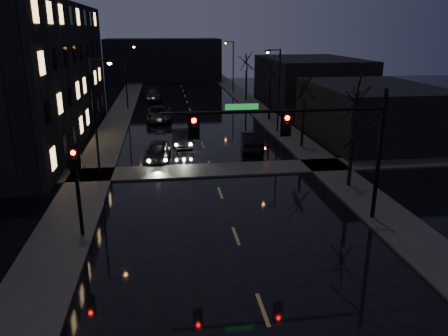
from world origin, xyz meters
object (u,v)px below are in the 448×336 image
object	(u,v)px
oncoming_car_b	(182,138)
oncoming_car_d	(153,94)
oncoming_car_c	(159,114)
oncoming_car_a	(157,151)
lead_car	(252,140)

from	to	relation	value
oncoming_car_b	oncoming_car_d	xyz separation A→B (m)	(-2.91, 26.31, 0.13)
oncoming_car_d	oncoming_car_c	bearing A→B (deg)	-90.65
oncoming_car_a	lead_car	distance (m)	8.14
oncoming_car_d	lead_car	world-z (taller)	lead_car
oncoming_car_b	oncoming_car_c	bearing A→B (deg)	95.89
oncoming_car_a	oncoming_car_c	size ratio (longest dim) A/B	0.75
oncoming_car_a	oncoming_car_d	world-z (taller)	oncoming_car_d
oncoming_car_b	oncoming_car_d	world-z (taller)	oncoming_car_d
oncoming_car_b	oncoming_car_a	bearing A→B (deg)	-120.19
oncoming_car_a	oncoming_car_c	distance (m)	15.51
oncoming_car_d	lead_car	xyz separation A→B (m)	(8.67, -28.59, 0.00)
oncoming_car_a	oncoming_car_c	world-z (taller)	oncoming_car_c
oncoming_car_c	oncoming_car_a	bearing A→B (deg)	-88.74
oncoming_car_c	lead_car	xyz separation A→B (m)	(7.77, -13.44, 0.02)
oncoming_car_b	lead_car	xyz separation A→B (m)	(5.76, -2.28, 0.13)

